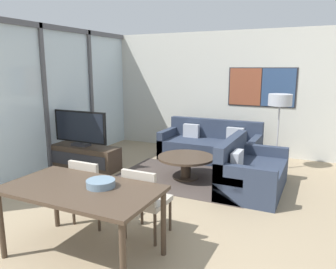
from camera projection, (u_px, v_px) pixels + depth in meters
The scene contains 13 objects.
wall_back at pixel (227, 92), 7.65m from camera, with size 6.66×0.09×2.80m.
window_wall_left at pixel (44, 91), 6.34m from camera, with size 0.07×5.62×2.80m.
area_rug at pixel (186, 178), 5.98m from camera, with size 2.50×1.73×0.01m.
tv_console at pixel (82, 157), 6.57m from camera, with size 1.63×0.48×0.45m.
television at pixel (80, 128), 6.45m from camera, with size 1.23×0.20×0.70m.
sofa_main at pixel (211, 147), 7.18m from camera, with size 2.11×0.92×0.84m.
sofa_side at pixel (248, 173), 5.38m from camera, with size 0.92×1.55×0.84m.
coffee_table at pixel (186, 162), 5.91m from camera, with size 1.02×1.02×0.41m.
dining_table at pixel (81, 195), 3.38m from camera, with size 1.63×0.90×0.78m.
dining_chair_left at pixel (91, 187), 4.16m from camera, with size 0.46×0.46×0.86m.
dining_chair_centre at pixel (145, 198), 3.81m from camera, with size 0.46×0.46×0.86m.
fruit_bowl at pixel (101, 183), 3.38m from camera, with size 0.30×0.30×0.08m.
floor_lamp at pixel (280, 104), 6.22m from camera, with size 0.44×0.44×1.49m.
Camera 1 is at (2.10, -1.92, 2.00)m, focal length 35.00 mm.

